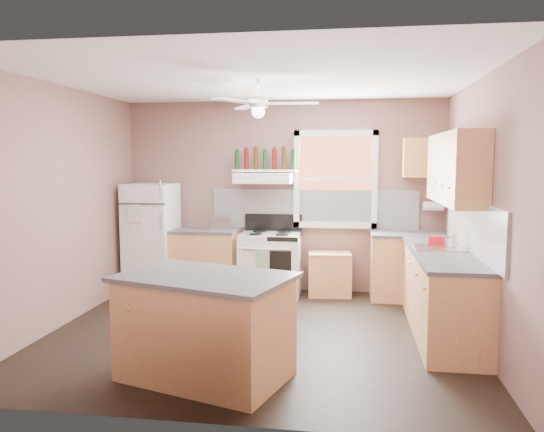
# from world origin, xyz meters

# --- Properties ---
(floor) EXTENTS (4.50, 4.50, 0.00)m
(floor) POSITION_xyz_m (0.00, 0.00, 0.00)
(floor) COLOR black
(floor) RESTS_ON ground
(ceiling) EXTENTS (4.50, 4.50, 0.00)m
(ceiling) POSITION_xyz_m (0.00, 0.00, 2.70)
(ceiling) COLOR white
(ceiling) RESTS_ON ground
(wall_back) EXTENTS (4.50, 0.05, 2.70)m
(wall_back) POSITION_xyz_m (0.00, 2.02, 1.35)
(wall_back) COLOR #7A5852
(wall_back) RESTS_ON ground
(wall_right) EXTENTS (0.05, 4.00, 2.70)m
(wall_right) POSITION_xyz_m (2.27, 0.00, 1.35)
(wall_right) COLOR #7A5852
(wall_right) RESTS_ON ground
(wall_left) EXTENTS (0.05, 4.00, 2.70)m
(wall_left) POSITION_xyz_m (-2.27, 0.00, 1.35)
(wall_left) COLOR #7A5852
(wall_left) RESTS_ON ground
(backsplash_back) EXTENTS (2.90, 0.03, 0.55)m
(backsplash_back) POSITION_xyz_m (0.45, 1.99, 1.18)
(backsplash_back) COLOR white
(backsplash_back) RESTS_ON wall_back
(backsplash_right) EXTENTS (0.03, 2.60, 0.55)m
(backsplash_right) POSITION_xyz_m (2.23, 0.30, 1.18)
(backsplash_right) COLOR white
(backsplash_right) RESTS_ON wall_right
(window_view) EXTENTS (1.00, 0.02, 1.20)m
(window_view) POSITION_xyz_m (0.75, 1.98, 1.60)
(window_view) COLOR brown
(window_view) RESTS_ON wall_back
(window_frame) EXTENTS (1.16, 0.07, 1.36)m
(window_frame) POSITION_xyz_m (0.75, 1.96, 1.60)
(window_frame) COLOR white
(window_frame) RESTS_ON wall_back
(refrigerator) EXTENTS (0.68, 0.66, 1.54)m
(refrigerator) POSITION_xyz_m (-1.83, 1.63, 0.77)
(refrigerator) COLOR white
(refrigerator) RESTS_ON floor
(base_cabinet_left) EXTENTS (0.90, 0.60, 0.86)m
(base_cabinet_left) POSITION_xyz_m (-1.06, 1.70, 0.43)
(base_cabinet_left) COLOR #B67E4C
(base_cabinet_left) RESTS_ON floor
(counter_left) EXTENTS (0.92, 0.62, 0.04)m
(counter_left) POSITION_xyz_m (-1.06, 1.70, 0.88)
(counter_left) COLOR #444446
(counter_left) RESTS_ON base_cabinet_left
(toaster) EXTENTS (0.28, 0.16, 0.18)m
(toaster) POSITION_xyz_m (-0.84, 1.71, 0.99)
(toaster) COLOR silver
(toaster) RESTS_ON counter_left
(stove) EXTENTS (0.83, 0.65, 0.86)m
(stove) POSITION_xyz_m (-0.12, 1.66, 0.43)
(stove) COLOR white
(stove) RESTS_ON floor
(range_hood) EXTENTS (0.78, 0.50, 0.14)m
(range_hood) POSITION_xyz_m (-0.23, 1.75, 1.62)
(range_hood) COLOR white
(range_hood) RESTS_ON wall_back
(bottle_shelf) EXTENTS (0.90, 0.26, 0.03)m
(bottle_shelf) POSITION_xyz_m (-0.23, 1.87, 1.72)
(bottle_shelf) COLOR white
(bottle_shelf) RESTS_ON range_hood
(cart) EXTENTS (0.61, 0.44, 0.58)m
(cart) POSITION_xyz_m (0.69, 1.73, 0.29)
(cart) COLOR #B67E4C
(cart) RESTS_ON floor
(base_cabinet_corner) EXTENTS (1.00, 0.60, 0.86)m
(base_cabinet_corner) POSITION_xyz_m (1.75, 1.70, 0.43)
(base_cabinet_corner) COLOR #B67E4C
(base_cabinet_corner) RESTS_ON floor
(base_cabinet_right) EXTENTS (0.60, 2.20, 0.86)m
(base_cabinet_right) POSITION_xyz_m (1.95, 0.30, 0.43)
(base_cabinet_right) COLOR #B67E4C
(base_cabinet_right) RESTS_ON floor
(counter_corner) EXTENTS (1.02, 0.62, 0.04)m
(counter_corner) POSITION_xyz_m (1.75, 1.70, 0.88)
(counter_corner) COLOR #444446
(counter_corner) RESTS_ON base_cabinet_corner
(counter_right) EXTENTS (0.62, 2.22, 0.04)m
(counter_right) POSITION_xyz_m (1.94, 0.30, 0.88)
(counter_right) COLOR #444446
(counter_right) RESTS_ON base_cabinet_right
(sink) EXTENTS (0.55, 0.45, 0.03)m
(sink) POSITION_xyz_m (1.94, 0.50, 0.90)
(sink) COLOR silver
(sink) RESTS_ON counter_right
(faucet) EXTENTS (0.03, 0.03, 0.14)m
(faucet) POSITION_xyz_m (2.10, 0.50, 0.97)
(faucet) COLOR silver
(faucet) RESTS_ON sink
(upper_cabinet_right) EXTENTS (0.33, 1.80, 0.76)m
(upper_cabinet_right) POSITION_xyz_m (2.08, 0.50, 1.78)
(upper_cabinet_right) COLOR #B67E4C
(upper_cabinet_right) RESTS_ON wall_right
(upper_cabinet_corner) EXTENTS (0.60, 0.33, 0.52)m
(upper_cabinet_corner) POSITION_xyz_m (1.95, 1.83, 1.90)
(upper_cabinet_corner) COLOR #B67E4C
(upper_cabinet_corner) RESTS_ON wall_back
(paper_towel) EXTENTS (0.26, 0.12, 0.12)m
(paper_towel) POSITION_xyz_m (2.07, 1.86, 1.25)
(paper_towel) COLOR white
(paper_towel) RESTS_ON wall_back
(island) EXTENTS (1.54, 1.21, 0.86)m
(island) POSITION_xyz_m (-0.26, -1.21, 0.43)
(island) COLOR #B67E4C
(island) RESTS_ON floor
(island_top) EXTENTS (1.64, 1.31, 0.04)m
(island_top) POSITION_xyz_m (-0.26, -1.21, 0.88)
(island_top) COLOR #444446
(island_top) RESTS_ON island
(ceiling_fan_hub) EXTENTS (0.20, 0.20, 0.08)m
(ceiling_fan_hub) POSITION_xyz_m (0.00, 0.00, 2.45)
(ceiling_fan_hub) COLOR white
(ceiling_fan_hub) RESTS_ON ceiling
(soap_bottle) EXTENTS (0.10, 0.10, 0.22)m
(soap_bottle) POSITION_xyz_m (2.09, 0.52, 1.01)
(soap_bottle) COLOR silver
(soap_bottle) RESTS_ON counter_right
(red_caddy) EXTENTS (0.20, 0.15, 0.10)m
(red_caddy) POSITION_xyz_m (1.95, 0.74, 0.95)
(red_caddy) COLOR red
(red_caddy) RESTS_ON counter_right
(wine_bottles) EXTENTS (0.86, 0.06, 0.31)m
(wine_bottles) POSITION_xyz_m (-0.23, 1.87, 1.88)
(wine_bottles) COLOR #143819
(wine_bottles) RESTS_ON bottle_shelf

